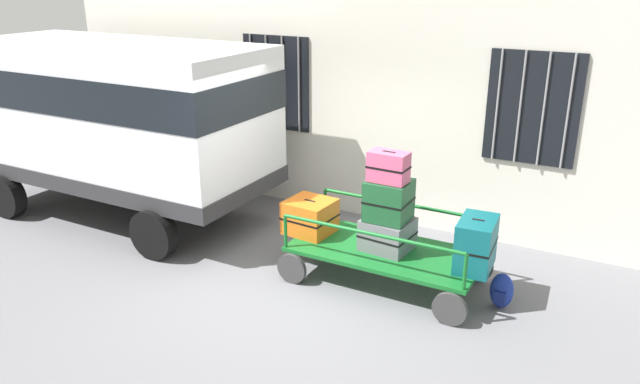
{
  "coord_description": "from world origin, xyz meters",
  "views": [
    {
      "loc": [
        3.5,
        -5.84,
        3.75
      ],
      "look_at": [
        0.02,
        0.58,
        1.05
      ],
      "focal_mm": 34.15,
      "sensor_mm": 36.0,
      "label": 1
    }
  ],
  "objects_px": {
    "suitcase_left_bottom": "(310,216)",
    "suitcase_midleft_bottom": "(387,234)",
    "van": "(116,112)",
    "backpack": "(502,291)",
    "suitcase_center_bottom": "(476,244)",
    "luggage_cart": "(386,255)",
    "suitcase_midleft_middle": "(389,200)",
    "suitcase_midleft_top": "(388,167)"
  },
  "relations": [
    {
      "from": "suitcase_midleft_top",
      "to": "backpack",
      "type": "relative_size",
      "value": 1.1
    },
    {
      "from": "luggage_cart",
      "to": "suitcase_midleft_top",
      "type": "bearing_deg",
      "value": -90.0
    },
    {
      "from": "suitcase_left_bottom",
      "to": "suitcase_midleft_top",
      "type": "height_order",
      "value": "suitcase_midleft_top"
    },
    {
      "from": "suitcase_midleft_top",
      "to": "suitcase_center_bottom",
      "type": "height_order",
      "value": "suitcase_midleft_top"
    },
    {
      "from": "suitcase_midleft_middle",
      "to": "suitcase_midleft_bottom",
      "type": "bearing_deg",
      "value": 90.0
    },
    {
      "from": "suitcase_midleft_middle",
      "to": "van",
      "type": "bearing_deg",
      "value": 178.51
    },
    {
      "from": "suitcase_left_bottom",
      "to": "suitcase_midleft_bottom",
      "type": "relative_size",
      "value": 1.01
    },
    {
      "from": "suitcase_midleft_top",
      "to": "suitcase_center_bottom",
      "type": "xyz_separation_m",
      "value": [
        1.1,
        0.06,
        -0.79
      ]
    },
    {
      "from": "van",
      "to": "suitcase_midleft_middle",
      "type": "xyz_separation_m",
      "value": [
        4.58,
        -0.12,
        -0.57
      ]
    },
    {
      "from": "van",
      "to": "suitcase_left_bottom",
      "type": "xyz_separation_m",
      "value": [
        3.48,
        -0.13,
        -1.0
      ]
    },
    {
      "from": "luggage_cart",
      "to": "suitcase_left_bottom",
      "type": "bearing_deg",
      "value": 178.82
    },
    {
      "from": "suitcase_midleft_middle",
      "to": "suitcase_left_bottom",
      "type": "bearing_deg",
      "value": -179.51
    },
    {
      "from": "van",
      "to": "suitcase_midleft_middle",
      "type": "distance_m",
      "value": 4.61
    },
    {
      "from": "suitcase_left_bottom",
      "to": "backpack",
      "type": "height_order",
      "value": "suitcase_left_bottom"
    },
    {
      "from": "van",
      "to": "backpack",
      "type": "relative_size",
      "value": 11.06
    },
    {
      "from": "backpack",
      "to": "van",
      "type": "bearing_deg",
      "value": 179.1
    },
    {
      "from": "luggage_cart",
      "to": "suitcase_midleft_middle",
      "type": "xyz_separation_m",
      "value": [
        -0.0,
        0.03,
        0.72
      ]
    },
    {
      "from": "suitcase_left_bottom",
      "to": "suitcase_midleft_bottom",
      "type": "height_order",
      "value": "suitcase_left_bottom"
    },
    {
      "from": "van",
      "to": "suitcase_midleft_middle",
      "type": "height_order",
      "value": "van"
    },
    {
      "from": "suitcase_left_bottom",
      "to": "suitcase_center_bottom",
      "type": "bearing_deg",
      "value": 0.41
    },
    {
      "from": "suitcase_left_bottom",
      "to": "backpack",
      "type": "distance_m",
      "value": 2.57
    },
    {
      "from": "van",
      "to": "suitcase_midleft_top",
      "type": "bearing_deg",
      "value": -2.18
    },
    {
      "from": "suitcase_center_bottom",
      "to": "backpack",
      "type": "bearing_deg",
      "value": 3.08
    },
    {
      "from": "van",
      "to": "luggage_cart",
      "type": "distance_m",
      "value": 4.76
    },
    {
      "from": "suitcase_midleft_top",
      "to": "suitcase_center_bottom",
      "type": "bearing_deg",
      "value": 3.21
    },
    {
      "from": "suitcase_left_bottom",
      "to": "suitcase_center_bottom",
      "type": "relative_size",
      "value": 0.97
    },
    {
      "from": "suitcase_midleft_top",
      "to": "backpack",
      "type": "height_order",
      "value": "suitcase_midleft_top"
    },
    {
      "from": "suitcase_center_bottom",
      "to": "backpack",
      "type": "distance_m",
      "value": 0.63
    },
    {
      "from": "suitcase_midleft_top",
      "to": "backpack",
      "type": "bearing_deg",
      "value": 3.18
    },
    {
      "from": "suitcase_midleft_top",
      "to": "backpack",
      "type": "distance_m",
      "value": 1.95
    },
    {
      "from": "suitcase_left_bottom",
      "to": "suitcase_midleft_middle",
      "type": "bearing_deg",
      "value": 0.49
    },
    {
      "from": "luggage_cart",
      "to": "suitcase_center_bottom",
      "type": "bearing_deg",
      "value": 2.0
    },
    {
      "from": "suitcase_left_bottom",
      "to": "suitcase_midleft_top",
      "type": "distance_m",
      "value": 1.4
    },
    {
      "from": "backpack",
      "to": "luggage_cart",
      "type": "bearing_deg",
      "value": -177.74
    },
    {
      "from": "van",
      "to": "luggage_cart",
      "type": "height_order",
      "value": "van"
    },
    {
      "from": "suitcase_left_bottom",
      "to": "suitcase_center_bottom",
      "type": "distance_m",
      "value": 2.19
    },
    {
      "from": "van",
      "to": "suitcase_midleft_top",
      "type": "relative_size",
      "value": 10.07
    },
    {
      "from": "luggage_cart",
      "to": "van",
      "type": "bearing_deg",
      "value": 178.11
    },
    {
      "from": "luggage_cart",
      "to": "backpack",
      "type": "height_order",
      "value": "luggage_cart"
    },
    {
      "from": "suitcase_midleft_bottom",
      "to": "suitcase_midleft_middle",
      "type": "relative_size",
      "value": 1.21
    },
    {
      "from": "suitcase_left_bottom",
      "to": "backpack",
      "type": "bearing_deg",
      "value": 0.77
    },
    {
      "from": "van",
      "to": "backpack",
      "type": "height_order",
      "value": "van"
    }
  ]
}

